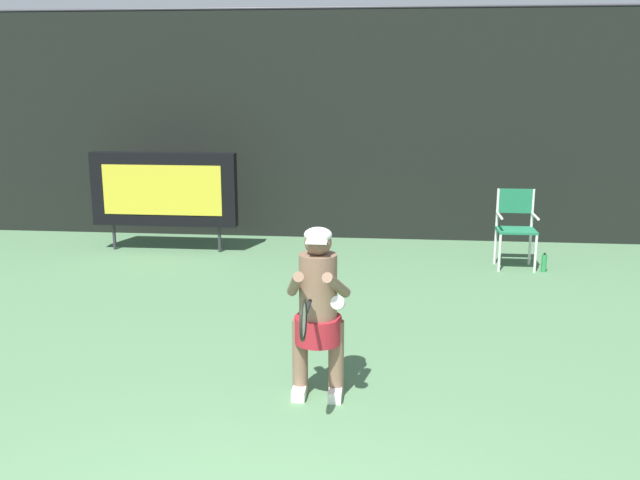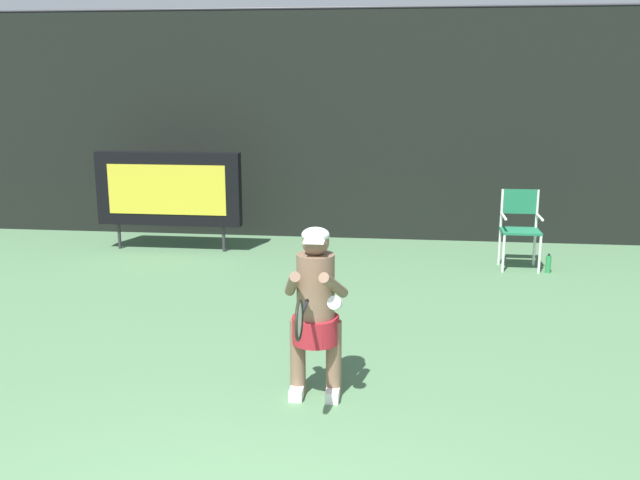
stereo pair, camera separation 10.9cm
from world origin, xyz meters
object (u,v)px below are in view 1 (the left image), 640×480
(tennis_player, at_px, (318,307))
(scoreboard, at_px, (164,189))
(tennis_racket, at_px, (304,319))
(water_bottle, at_px, (544,263))
(umpire_chair, at_px, (516,223))

(tennis_player, bearing_deg, scoreboard, 120.75)
(tennis_racket, bearing_deg, water_bottle, 64.00)
(umpire_chair, xyz_separation_m, tennis_player, (-2.31, -4.31, 0.16))
(water_bottle, bearing_deg, tennis_racket, -119.98)
(umpire_chair, xyz_separation_m, water_bottle, (0.37, -0.23, -0.50))
(tennis_racket, bearing_deg, scoreboard, 121.35)
(water_bottle, height_order, tennis_racket, tennis_racket)
(tennis_player, height_order, tennis_racket, tennis_player)
(umpire_chair, height_order, tennis_player, tennis_player)
(scoreboard, bearing_deg, tennis_racket, -62.63)
(scoreboard, distance_m, tennis_racket, 6.03)
(scoreboard, bearing_deg, umpire_chair, -4.66)
(scoreboard, bearing_deg, water_bottle, -6.76)
(scoreboard, height_order, tennis_player, scoreboard)
(scoreboard, height_order, water_bottle, scoreboard)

